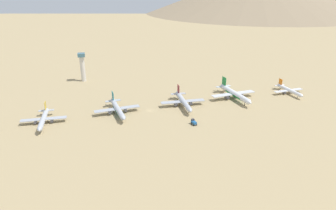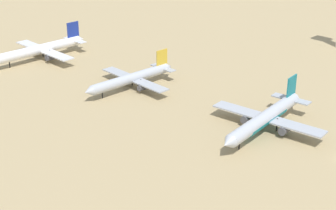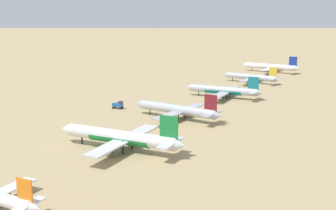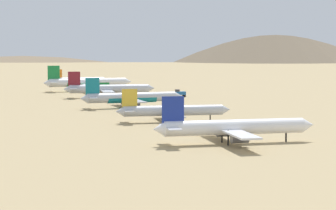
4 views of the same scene
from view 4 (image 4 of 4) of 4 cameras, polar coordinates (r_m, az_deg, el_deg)
The scene contains 10 objects.
ground_plane at distance 309.09m, azimuth -3.93°, elevation 0.20°, with size 1800.00×1800.00×0.00m, color tan.
parked_jet_0 at distance 181.77m, azimuth 5.52°, elevation -1.91°, with size 45.49×36.87×13.14m.
parked_jet_1 at distance 231.04m, azimuth 0.34°, elevation -0.50°, with size 40.24×32.60×11.63m.
parked_jet_2 at distance 283.43m, azimuth -3.16°, elevation 0.62°, with size 44.78×36.55×12.92m.
parked_jet_3 at distance 337.31m, azimuth -5.10°, elevation 1.37°, with size 45.92×37.21×13.26m.
parked_jet_4 at distance 385.48m, azimuth -6.88°, elevation 1.89°, with size 51.30×41.83×14.80m.
parked_jet_5 at distance 440.77m, azimuth -7.55°, elevation 2.11°, with size 36.72×29.90×10.59m.
service_truck at distance 341.23m, azimuth 1.02°, elevation 1.03°, with size 5.52×3.49×3.90m.
desert_hill_4 at distance 1133.20m, azimuth 8.15°, elevation 6.32°, with size 389.57×389.57×100.79m, color #70604C.
desert_hill_5 at distance 1317.34m, azimuth -9.57°, elevation 6.34°, with size 648.43×648.43×110.14m, color #847056.
Camera 4 is at (-41.03, -305.18, 26.77)m, focal length 71.96 mm.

